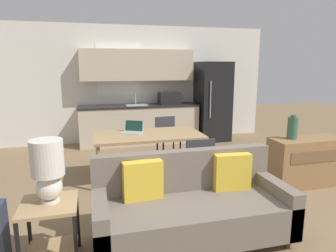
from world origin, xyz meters
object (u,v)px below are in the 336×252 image
object	(u,v)px
side_table	(50,224)
credenza	(306,161)
dining_table	(148,137)
dining_chair_far_right	(167,135)
table_lamp	(48,168)
dining_chair_near_right	(197,161)
couch	(191,207)
vase	(292,128)
refrigerator	(213,101)
laptop	(133,130)

from	to	relation	value
side_table	credenza	distance (m)	3.67
dining_table	dining_chair_far_right	size ratio (longest dim) A/B	2.06
table_lamp	dining_chair_near_right	size ratio (longest dim) A/B	0.69
dining_chair_far_right	dining_chair_near_right	size ratio (longest dim) A/B	1.00
credenza	dining_chair_near_right	size ratio (longest dim) A/B	1.37
couch	table_lamp	size ratio (longest dim) A/B	3.49
couch	vase	world-z (taller)	vase
refrigerator	table_lamp	xyz separation A→B (m)	(-3.24, -4.04, -0.02)
dining_table	table_lamp	bearing A→B (deg)	-123.36
credenza	laptop	size ratio (longest dim) A/B	2.80
side_table	dining_chair_near_right	size ratio (longest dim) A/B	0.73
side_table	table_lamp	distance (m)	0.51
refrigerator	couch	world-z (taller)	refrigerator
table_lamp	credenza	size ratio (longest dim) A/B	0.50
refrigerator	vase	world-z (taller)	refrigerator
dining_table	couch	xyz separation A→B (m)	(0.09, -1.84, -0.32)
laptop	dining_table	bearing A→B (deg)	-7.61
couch	credenza	distance (m)	2.38
dining_chair_far_right	refrigerator	bearing A→B (deg)	35.54
dining_table	dining_chair_near_right	xyz separation A→B (m)	(0.54, -0.79, -0.18)
couch	dining_chair_far_right	size ratio (longest dim) A/B	2.39
dining_table	table_lamp	distance (m)	2.27
credenza	laptop	distance (m)	2.72
credenza	dining_chair_near_right	bearing A→B (deg)	177.07
laptop	refrigerator	bearing A→B (deg)	70.00
credenza	dining_chair_far_right	distance (m)	2.44
dining_table	couch	world-z (taller)	couch
refrigerator	dining_table	bearing A→B (deg)	-132.83
vase	laptop	world-z (taller)	vase
dining_chair_far_right	dining_chair_near_right	distance (m)	1.63
credenza	dining_chair_far_right	world-z (taller)	dining_chair_far_right
couch	laptop	size ratio (longest dim) A/B	4.89
couch	credenza	xyz separation A→B (m)	(2.17, 0.96, 0.01)
side_table	laptop	size ratio (longest dim) A/B	1.49
refrigerator	dining_table	distance (m)	2.96
dining_table	credenza	distance (m)	2.45
refrigerator	couch	xyz separation A→B (m)	(-1.91, -4.00, -0.59)
credenza	side_table	bearing A→B (deg)	-163.49
dining_chair_near_right	laptop	size ratio (longest dim) A/B	2.04
table_lamp	dining_chair_far_right	world-z (taller)	table_lamp
dining_chair_near_right	laptop	distance (m)	1.25
side_table	dining_table	bearing A→B (deg)	56.83
vase	dining_chair_far_right	xyz separation A→B (m)	(-1.46, 1.68, -0.40)
refrigerator	laptop	distance (m)	2.99
dining_table	side_table	xyz separation A→B (m)	(-1.26, -1.92, -0.27)
couch	vase	size ratio (longest dim) A/B	5.49
refrigerator	table_lamp	size ratio (longest dim) A/B	3.34
couch	table_lamp	world-z (taller)	table_lamp
refrigerator	couch	distance (m)	4.47
refrigerator	side_table	bearing A→B (deg)	-128.60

